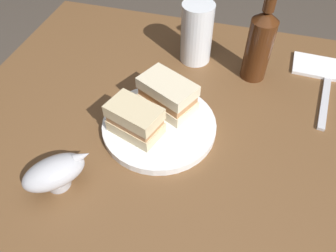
% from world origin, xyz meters
% --- Properties ---
extents(dining_table, '(1.02, 0.97, 0.74)m').
position_xyz_m(dining_table, '(0.00, 0.00, 0.37)').
color(dining_table, brown).
rests_on(dining_table, ground).
extents(plate, '(0.24, 0.24, 0.02)m').
position_xyz_m(plate, '(-0.05, 0.03, 0.75)').
color(plate, white).
rests_on(plate, dining_table).
extents(sandwich_half_left, '(0.14, 0.12, 0.07)m').
position_xyz_m(sandwich_half_left, '(-0.04, 0.08, 0.79)').
color(sandwich_half_left, beige).
rests_on(sandwich_half_left, plate).
extents(sandwich_half_right, '(0.12, 0.10, 0.07)m').
position_xyz_m(sandwich_half_right, '(-0.09, -0.01, 0.79)').
color(sandwich_half_right, beige).
rests_on(sandwich_half_right, plate).
extents(potato_wedge_front, '(0.04, 0.04, 0.01)m').
position_xyz_m(potato_wedge_front, '(-0.10, 0.02, 0.76)').
color(potato_wedge_front, '#AD702D').
rests_on(potato_wedge_front, plate).
extents(potato_wedge_middle, '(0.04, 0.05, 0.02)m').
position_xyz_m(potato_wedge_middle, '(-0.10, 0.08, 0.76)').
color(potato_wedge_middle, '#AD702D').
rests_on(potato_wedge_middle, plate).
extents(potato_wedge_back, '(0.04, 0.05, 0.02)m').
position_xyz_m(potato_wedge_back, '(-0.08, 0.04, 0.76)').
color(potato_wedge_back, '#AD702D').
rests_on(potato_wedge_back, plate).
extents(potato_wedge_left_edge, '(0.03, 0.05, 0.02)m').
position_xyz_m(potato_wedge_left_edge, '(-0.09, 0.07, 0.76)').
color(potato_wedge_left_edge, '#B77F33').
rests_on(potato_wedge_left_edge, plate).
extents(potato_wedge_right_edge, '(0.03, 0.05, 0.01)m').
position_xyz_m(potato_wedge_right_edge, '(-0.06, 0.06, 0.76)').
color(potato_wedge_right_edge, '#AD702D').
rests_on(potato_wedge_right_edge, plate).
extents(potato_wedge_stray, '(0.06, 0.04, 0.02)m').
position_xyz_m(potato_wedge_stray, '(-0.07, 0.10, 0.76)').
color(potato_wedge_stray, gold).
rests_on(potato_wedge_stray, plate).
extents(pint_glass, '(0.08, 0.08, 0.15)m').
position_xyz_m(pint_glass, '(-0.03, 0.29, 0.80)').
color(pint_glass, white).
rests_on(pint_glass, dining_table).
extents(gravy_boat, '(0.13, 0.13, 0.06)m').
position_xyz_m(gravy_boat, '(-0.19, -0.15, 0.78)').
color(gravy_boat, '#B7B7BC').
rests_on(gravy_boat, dining_table).
extents(cider_bottle, '(0.06, 0.06, 0.25)m').
position_xyz_m(cider_bottle, '(0.13, 0.26, 0.83)').
color(cider_bottle, '#47230F').
rests_on(cider_bottle, dining_table).
extents(napkin, '(0.11, 0.09, 0.01)m').
position_xyz_m(napkin, '(0.28, 0.34, 0.74)').
color(napkin, white).
rests_on(napkin, dining_table).
extents(fork, '(0.04, 0.18, 0.01)m').
position_xyz_m(fork, '(0.30, 0.20, 0.74)').
color(fork, silver).
rests_on(fork, dining_table).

